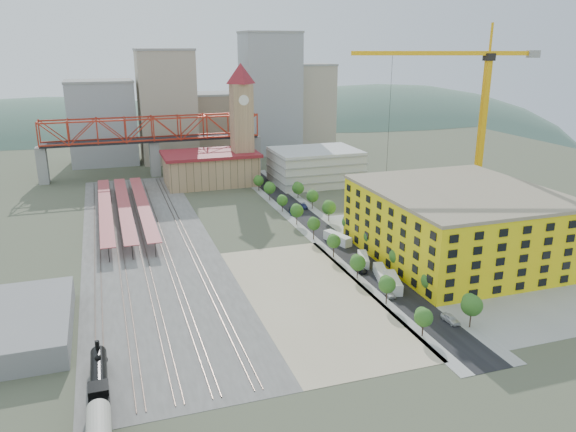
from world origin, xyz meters
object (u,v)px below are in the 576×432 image
object	(u,v)px
clock_tower	(242,113)
construction_building	(458,223)
site_trailer_d	(338,238)
car_0	(389,294)
tower_crane	(472,101)
site_trailer_a	(393,283)
site_trailer_c	(363,260)
site_trailer_b	(381,274)
locomotive	(99,386)

from	to	relation	value
clock_tower	construction_building	size ratio (longest dim) A/B	1.03
site_trailer_d	car_0	distance (m)	36.99
clock_tower	construction_building	xyz separation A→B (m)	(34.00, -99.99, -19.29)
site_trailer_d	car_0	world-z (taller)	site_trailer_d
tower_crane	site_trailer_a	bearing A→B (deg)	-138.53
site_trailer_c	site_trailer_a	bearing A→B (deg)	-70.13
site_trailer_b	tower_crane	bearing A→B (deg)	53.28
locomotive	tower_crane	world-z (taller)	tower_crane
locomotive	tower_crane	xyz separation A→B (m)	(115.35, 66.89, 35.56)
site_trailer_a	site_trailer_c	world-z (taller)	site_trailer_a
construction_building	site_trailer_b	xyz separation A→B (m)	(-26.00, -6.98, -8.16)
site_trailer_a	construction_building	bearing A→B (deg)	43.11
locomotive	tower_crane	distance (m)	138.01
locomotive	site_trailer_d	xyz separation A→B (m)	(66.00, 56.28, -0.87)
clock_tower	site_trailer_d	distance (m)	84.86
site_trailer_c	site_trailer_b	bearing A→B (deg)	-70.13
locomotive	clock_tower	bearing A→B (deg)	66.94
clock_tower	site_trailer_c	world-z (taller)	clock_tower
site_trailer_d	construction_building	bearing A→B (deg)	-54.01
clock_tower	site_trailer_c	xyz separation A→B (m)	(8.00, -96.93, -27.51)
site_trailer_c	site_trailer_d	distance (m)	17.00
tower_crane	site_trailer_a	size ratio (longest dim) A/B	6.19
site_trailer_b	car_0	xyz separation A→B (m)	(-3.00, -9.83, -0.54)
locomotive	site_trailer_c	distance (m)	76.81
construction_building	site_trailer_a	size ratio (longest dim) A/B	5.12
site_trailer_a	car_0	bearing A→B (deg)	-111.19
tower_crane	site_trailer_d	world-z (taller)	tower_crane
clock_tower	car_0	bearing A→B (deg)	-87.55
site_trailer_c	site_trailer_d	world-z (taller)	site_trailer_d
tower_crane	car_0	world-z (taller)	tower_crane
construction_building	site_trailer_a	distance (m)	30.14
site_trailer_d	site_trailer_b	bearing A→B (deg)	-106.36
clock_tower	car_0	world-z (taller)	clock_tower
construction_building	tower_crane	xyz separation A→B (m)	(23.35, 30.67, 28.38)
tower_crane	site_trailer_a	distance (m)	75.27
site_trailer_d	site_trailer_c	bearing A→B (deg)	-106.36
tower_crane	site_trailer_b	size ratio (longest dim) A/B	6.70
site_trailer_c	car_0	world-z (taller)	site_trailer_c
site_trailer_c	tower_crane	bearing A→B (deg)	49.10
site_trailer_a	tower_crane	bearing A→B (deg)	58.11
tower_crane	site_trailer_d	xyz separation A→B (m)	(-49.35, -10.61, -36.43)
site_trailer_d	car_0	bearing A→B (deg)	-111.01
tower_crane	clock_tower	bearing A→B (deg)	129.60
site_trailer_d	car_0	size ratio (longest dim) A/B	2.37
construction_building	tower_crane	size ratio (longest dim) A/B	0.83
clock_tower	car_0	size ratio (longest dim) A/B	12.38
construction_building	locomotive	size ratio (longest dim) A/B	2.12
construction_building	site_trailer_c	world-z (taller)	construction_building
construction_building	car_0	distance (m)	34.63
tower_crane	site_trailer_b	xyz separation A→B (m)	(-49.35, -37.66, -36.54)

